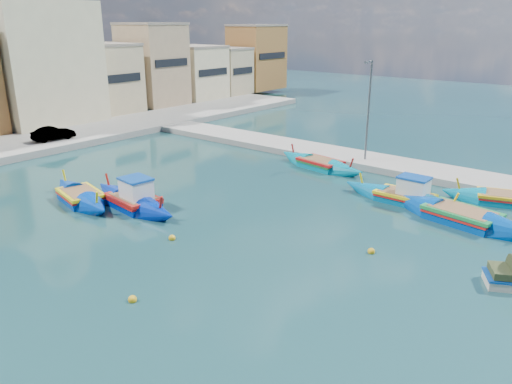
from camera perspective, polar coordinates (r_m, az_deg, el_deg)
ground at (r=22.80m, az=5.51°, el=-8.97°), size 160.00×160.00×0.00m
east_quay at (r=38.08m, az=20.70°, el=1.85°), size 4.00×70.00×0.50m
north_townhouses at (r=55.83m, az=-26.35°, el=11.22°), size 83.20×7.87×10.19m
church_block at (r=57.65m, az=-24.09°, el=15.14°), size 10.00×10.00×19.10m
quay_street_lamp at (r=38.86m, az=12.70°, el=9.14°), size 1.18×0.16×8.00m
luzzu_turquoise_cabin at (r=32.11m, az=16.70°, el=-0.63°), size 2.00×8.51×2.72m
luzzu_blue_cabin at (r=30.90m, az=-13.81°, el=-1.06°), size 3.02×8.57×2.97m
luzzu_cyan_mid at (r=38.43m, az=7.34°, el=3.10°), size 3.20×8.39×2.42m
luzzu_green at (r=32.80m, az=-19.38°, el=-0.62°), size 3.64×8.03×2.45m
luzzu_blue_south at (r=30.05m, az=22.40°, el=-2.72°), size 3.79×9.77×2.75m
luzzu_cyan_south at (r=34.19m, az=26.44°, el=-0.81°), size 4.14×7.74×2.34m
mooring_buoys at (r=27.21m, az=-5.34°, el=-3.99°), size 23.84×17.90×0.36m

